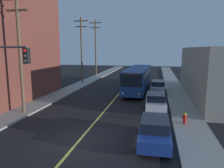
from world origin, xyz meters
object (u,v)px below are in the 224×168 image
Objects in this scene: utility_pole_mid at (82,47)px; parked_car_white at (156,101)px; parked_car_blue at (155,131)px; parked_car_silver at (158,87)px; fire_hydrant at (185,118)px; city_bus at (138,78)px; utility_pole_near at (20,48)px; utility_pole_far at (96,46)px; traffic_signal_left_corner at (1,71)px.

parked_car_white is at bearing -48.39° from utility_pole_mid.
parked_car_blue is at bearing -59.88° from utility_pole_mid.
parked_car_blue is 0.99× the size of parked_car_silver.
utility_pole_mid is (-12.27, 13.82, 5.14)m from parked_car_white.
parked_car_silver is 12.05m from fire_hydrant.
fire_hydrant is (2.19, -3.70, -0.26)m from parked_car_white.
utility_pole_near is (-9.05, -12.25, 3.96)m from city_bus.
utility_pole_far is 13.31× the size of fire_hydrant.
fire_hydrant is at bearing -59.35° from parked_car_white.
utility_pole_far is at bearing 119.57° from parked_car_white.
utility_pole_mid is at bearing 152.42° from city_bus.
city_bus is at bearing 105.80° from parked_car_white.
utility_pole_far reaches higher than parked_car_white.
utility_pole_mid is 12.68× the size of fire_hydrant.
parked_car_silver is at bearing 99.12° from fire_hydrant.
parked_car_blue is 0.43× the size of utility_pole_near.
utility_pole_mid is 0.95× the size of utility_pole_far.
utility_pole_mid is (-0.76, 17.38, 0.21)m from utility_pole_near.
traffic_signal_left_corner is (-7.61, -16.43, 2.49)m from city_bus.
traffic_signal_left_corner is (-10.08, -0.38, 3.46)m from parked_car_blue.
fire_hydrant is at bearing 59.18° from parked_car_blue.
utility_pole_far is 1.86× the size of traffic_signal_left_corner.
parked_car_blue is 25.01m from utility_pole_mid.
parked_car_silver is at bearing -10.21° from city_bus.
traffic_signal_left_corner is (-10.35, -15.93, 3.46)m from parked_car_silver.
city_bus reaches higher than fire_hydrant.
parked_car_silver reaches higher than fire_hydrant.
parked_car_blue is 15.55m from parked_car_silver.
parked_car_white is 24.84m from utility_pole_far.
utility_pole_far is at bearing 87.54° from utility_pole_mid.
city_bus is 2.74× the size of parked_car_white.
utility_pole_far reaches higher than utility_pole_near.
utility_pole_mid reaches higher than utility_pole_near.
parked_car_silver is (2.74, -0.49, -0.98)m from city_bus.
utility_pole_near is at bearing -87.49° from utility_pole_mid.
parked_car_white is (2.46, -8.70, -0.98)m from city_bus.
utility_pole_near is 0.92× the size of utility_pole_far.
parked_car_blue is at bearing -91.00° from parked_car_silver.
traffic_signal_left_corner is (-10.07, -7.73, 3.46)m from parked_car_white.
city_bus reaches higher than parked_car_silver.
traffic_signal_left_corner is at bearing -114.86° from city_bus.
traffic_signal_left_corner is at bearing -84.17° from utility_pole_mid.
utility_pole_near is 1.71× the size of traffic_signal_left_corner.
city_bus is at bearing -52.52° from utility_pole_far.
parked_car_silver is (0.28, 8.20, 0.00)m from parked_car_white.
parked_car_silver is at bearing 56.99° from traffic_signal_left_corner.
utility_pole_mid is at bearing 120.12° from parked_car_blue.
utility_pole_mid reaches higher than parked_car_silver.
fire_hydrant is (1.91, -11.90, -0.26)m from parked_car_silver.
parked_car_white is at bearing -74.20° from city_bus.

